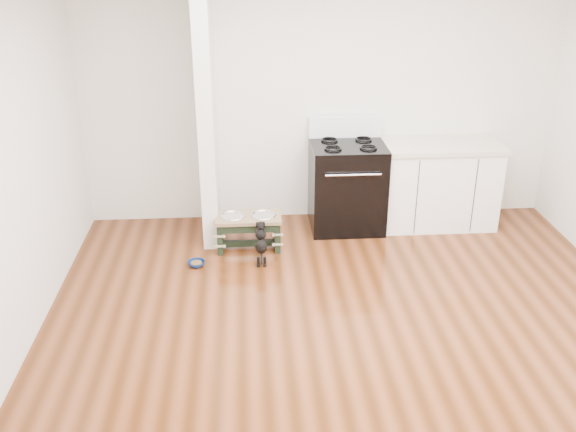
# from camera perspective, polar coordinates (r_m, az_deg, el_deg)

# --- Properties ---
(ground) EXTENTS (5.00, 5.00, 0.00)m
(ground) POSITION_cam_1_polar(r_m,az_deg,el_deg) (5.09, 5.99, -11.28)
(ground) COLOR #421F0B
(ground) RESTS_ON ground
(room_shell) EXTENTS (5.00, 5.00, 5.00)m
(room_shell) POSITION_cam_1_polar(r_m,az_deg,el_deg) (4.36, 6.90, 6.36)
(room_shell) COLOR silver
(room_shell) RESTS_ON ground
(partition_wall) EXTENTS (0.15, 0.80, 2.70)m
(partition_wall) POSITION_cam_1_polar(r_m,az_deg,el_deg) (6.39, -7.26, 9.56)
(partition_wall) COLOR silver
(partition_wall) RESTS_ON ground
(oven_range) EXTENTS (0.76, 0.69, 1.14)m
(oven_range) POSITION_cam_1_polar(r_m,az_deg,el_deg) (6.78, 5.26, 2.78)
(oven_range) COLOR black
(oven_range) RESTS_ON ground
(cabinet_run) EXTENTS (1.24, 0.64, 0.91)m
(cabinet_run) POSITION_cam_1_polar(r_m,az_deg,el_deg) (7.03, 13.15, 2.79)
(cabinet_run) COLOR white
(cabinet_run) RESTS_ON ground
(dog_feeder) EXTENTS (0.64, 0.34, 0.37)m
(dog_feeder) POSITION_cam_1_polar(r_m,az_deg,el_deg) (6.37, -3.53, -0.84)
(dog_feeder) COLOR black
(dog_feeder) RESTS_ON ground
(puppy) EXTENTS (0.11, 0.33, 0.39)m
(puppy) POSITION_cam_1_polar(r_m,az_deg,el_deg) (6.12, -2.42, -2.29)
(puppy) COLOR black
(puppy) RESTS_ON ground
(floor_bowl) EXTENTS (0.19, 0.19, 0.05)m
(floor_bowl) POSITION_cam_1_polar(r_m,az_deg,el_deg) (6.18, -8.15, -4.22)
(floor_bowl) COLOR navy
(floor_bowl) RESTS_ON ground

